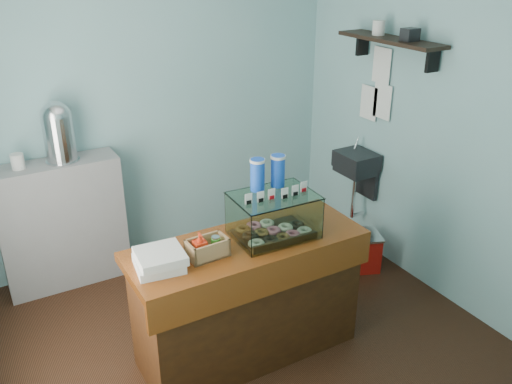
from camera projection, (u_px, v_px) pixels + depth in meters
ground at (232, 330)px, 4.13m from camera, size 3.50×3.50×0.00m
room_shell at (230, 113)px, 3.44m from camera, size 3.54×3.04×2.82m
counter at (248, 298)px, 3.74m from camera, size 1.60×0.60×0.90m
back_shelf at (63, 224)px, 4.53m from camera, size 1.00×0.32×1.10m
display_case at (272, 211)px, 3.59m from camera, size 0.56×0.42×0.51m
condiment_crate at (206, 248)px, 3.36m from camera, size 0.26×0.16×0.18m
pastry_boxes at (159, 260)px, 3.25m from camera, size 0.31×0.32×0.11m
coffee_urn at (58, 130)px, 4.24m from camera, size 0.27×0.27×0.49m
red_cooler at (357, 251)px, 4.87m from camera, size 0.47×0.42×0.34m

